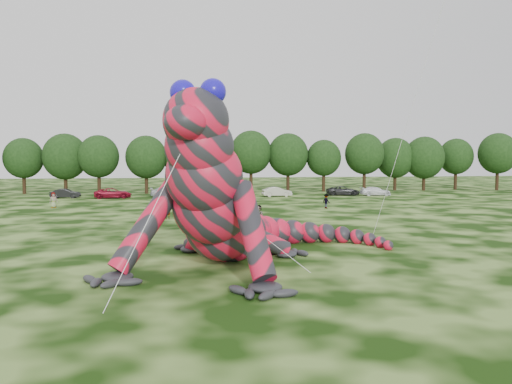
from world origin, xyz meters
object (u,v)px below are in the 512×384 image
at_px(tree_9, 214,167).
at_px(car_2, 113,193).
at_px(tree_13, 364,162).
at_px(car_4, 220,193).
at_px(tree_4, 24,166).
at_px(car_7, 375,191).
at_px(tree_16, 456,164).
at_px(tree_5, 65,164).
at_px(spectator_1, 201,207).
at_px(car_1, 65,194).
at_px(tree_17, 498,162).
at_px(spectator_0, 168,211).
at_px(tree_15, 424,164).
at_px(inflatable_gecko, 228,176).
at_px(tree_7, 146,165).
at_px(car_5, 277,192).
at_px(tree_11, 288,162).
at_px(tree_6, 99,165).
at_px(spectator_4, 53,200).
at_px(car_6, 343,191).
at_px(tree_14, 395,164).
at_px(spectator_2, 326,201).
at_px(tree_10, 251,161).
at_px(car_3, 167,192).
at_px(spectator_5, 259,214).
at_px(tree_12, 324,166).
at_px(tree_8, 183,166).

relative_size(tree_9, car_2, 1.64).
xyz_separation_m(tree_13, car_4, (-25.93, -11.12, -4.31)).
distance_m(tree_4, car_7, 56.29).
bearing_deg(tree_16, car_2, -169.14).
relative_size(tree_5, spectator_1, 5.19).
height_order(tree_9, tree_13, tree_13).
relative_size(tree_4, car_1, 2.18).
bearing_deg(tree_17, spectator_0, -148.83).
bearing_deg(tree_15, inflatable_gecko, -125.57).
distance_m(tree_7, tree_17, 62.03).
height_order(tree_4, car_5, tree_4).
bearing_deg(tree_11, tree_6, -177.24).
relative_size(tree_5, spectator_4, 5.43).
xyz_separation_m(tree_16, car_6, (-24.85, -10.77, -3.97)).
height_order(tree_9, car_4, tree_9).
relative_size(tree_17, car_6, 2.00).
bearing_deg(tree_7, inflatable_gecko, -80.78).
xyz_separation_m(tree_7, tree_14, (43.54, 1.92, -0.04)).
bearing_deg(tree_14, spectator_2, -125.82).
height_order(tree_16, spectator_0, tree_16).
bearing_deg(car_5, tree_10, 8.33).
xyz_separation_m(tree_16, spectator_2, (-32.99, -29.74, -3.83)).
relative_size(tree_10, tree_15, 1.09).
bearing_deg(spectator_1, inflatable_gecko, 115.97).
distance_m(tree_4, car_3, 25.21).
height_order(car_6, spectator_1, spectator_1).
bearing_deg(car_3, spectator_5, -170.82).
distance_m(tree_6, tree_7, 7.48).
height_order(tree_5, tree_16, tree_5).
bearing_deg(car_4, car_6, -71.58).
relative_size(car_2, spectator_5, 3.11).
height_order(car_7, spectator_5, spectator_5).
height_order(tree_12, car_5, tree_12).
bearing_deg(tree_13, tree_10, 175.79).
height_order(tree_7, car_3, tree_7).
distance_m(tree_17, car_6, 32.67).
bearing_deg(car_6, inflatable_gecko, 158.10).
relative_size(tree_4, car_4, 2.04).
bearing_deg(inflatable_gecko, tree_11, 97.92).
bearing_deg(tree_10, spectator_4, -138.38).
bearing_deg(tree_8, tree_15, 1.05).
relative_size(car_3, spectator_4, 2.75).
distance_m(tree_13, spectator_4, 51.49).
xyz_separation_m(car_6, spectator_4, (-39.76, -13.62, 0.18)).
xyz_separation_m(car_3, spectator_2, (18.98, -19.80, 0.14)).
xyz_separation_m(tree_5, tree_14, (56.59, 0.29, -0.20)).
relative_size(spectator_2, spectator_5, 1.00).
xyz_separation_m(tree_5, car_6, (43.72, -9.83, -4.18)).
xyz_separation_m(tree_11, tree_13, (13.35, -1.07, 0.03)).
bearing_deg(tree_11, tree_14, 1.54).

